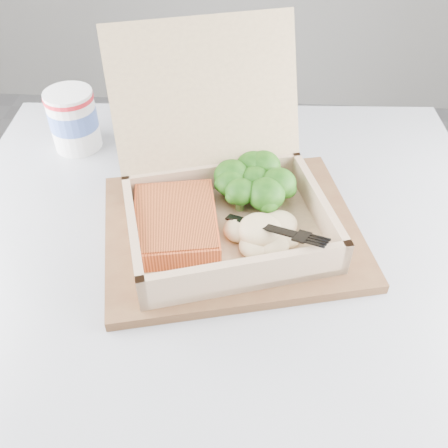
# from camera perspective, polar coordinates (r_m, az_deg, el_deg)

# --- Properties ---
(cafe_table) EXTENTS (0.77, 0.77, 0.71)m
(cafe_table) POSITION_cam_1_polar(r_m,az_deg,el_deg) (0.76, -0.18, -12.81)
(cafe_table) COLOR black
(cafe_table) RESTS_ON floor
(serving_tray) EXTENTS (0.37, 0.32, 0.01)m
(serving_tray) POSITION_cam_1_polar(r_m,az_deg,el_deg) (0.64, 0.86, -0.67)
(serving_tray) COLOR brown
(serving_tray) RESTS_ON cafe_table
(takeout_container) EXTENTS (0.31, 0.32, 0.21)m
(takeout_container) POSITION_cam_1_polar(r_m,az_deg,el_deg) (0.62, -0.41, 4.92)
(takeout_container) COLOR tan
(takeout_container) RESTS_ON serving_tray
(salmon_fillet) EXTENTS (0.12, 0.15, 0.03)m
(salmon_fillet) POSITION_cam_1_polar(r_m,az_deg,el_deg) (0.61, -5.52, 0.10)
(salmon_fillet) COLOR orange
(salmon_fillet) RESTS_ON takeout_container
(broccoli_pile) EXTENTS (0.11, 0.11, 0.04)m
(broccoli_pile) POSITION_cam_1_polar(r_m,az_deg,el_deg) (0.66, 3.50, 4.45)
(broccoli_pile) COLOR #33771A
(broccoli_pile) RESTS_ON takeout_container
(mashed_potatoes) EXTENTS (0.09, 0.08, 0.03)m
(mashed_potatoes) POSITION_cam_1_polar(r_m,az_deg,el_deg) (0.60, 4.14, -0.70)
(mashed_potatoes) COLOR beige
(mashed_potatoes) RESTS_ON takeout_container
(plastic_fork) EXTENTS (0.13, 0.09, 0.03)m
(plastic_fork) POSITION_cam_1_polar(r_m,az_deg,el_deg) (0.60, 2.71, 0.55)
(plastic_fork) COLOR black
(plastic_fork) RESTS_ON mashed_potatoes
(paper_cup) EXTENTS (0.07, 0.07, 0.09)m
(paper_cup) POSITION_cam_1_polar(r_m,az_deg,el_deg) (0.81, -16.87, 11.50)
(paper_cup) COLOR white
(paper_cup) RESTS_ON cafe_table
(receipt) EXTENTS (0.10, 0.15, 0.00)m
(receipt) POSITION_cam_1_polar(r_m,az_deg,el_deg) (0.79, 2.95, 8.19)
(receipt) COLOR white
(receipt) RESTS_ON cafe_table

